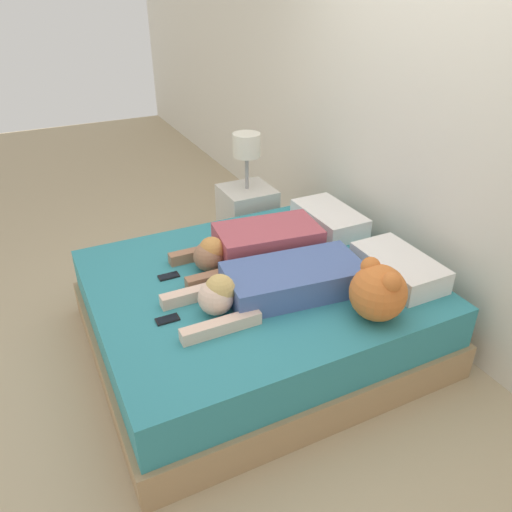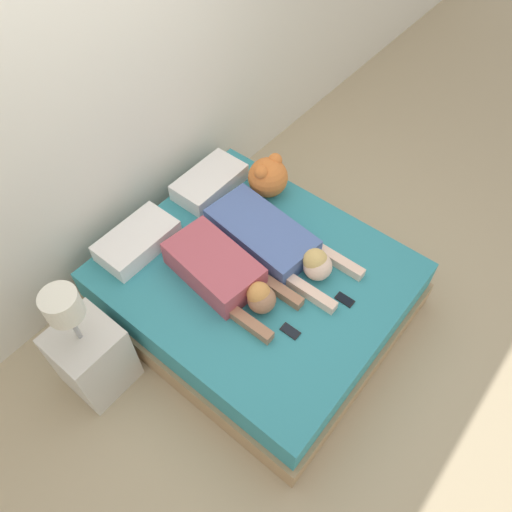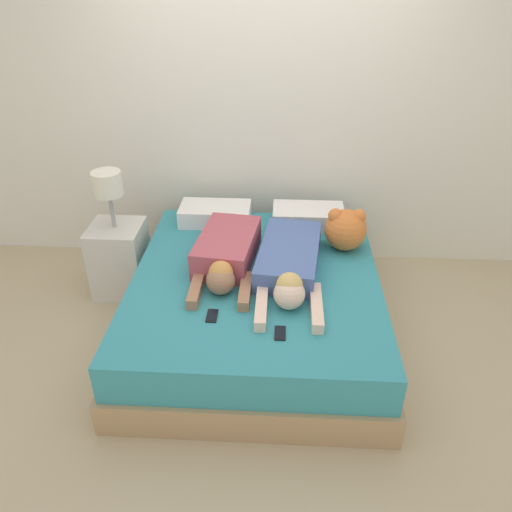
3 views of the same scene
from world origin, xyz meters
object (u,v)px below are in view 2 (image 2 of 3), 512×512
object	(u,v)px
nightstand	(91,354)
bed	(256,289)
pillow_head_right	(210,182)
person_left	(224,273)
person_right	(275,241)
pillow_head_left	(137,241)
plush_toy	(268,177)
cell_phone_right	(345,300)
cell_phone_left	(290,331)

from	to	relation	value
nightstand	bed	bearing A→B (deg)	-22.74
pillow_head_right	nightstand	world-z (taller)	nightstand
person_left	person_right	world-z (taller)	person_right
pillow_head_left	plush_toy	xyz separation A→B (m)	(1.01, -0.37, 0.09)
pillow_head_right	cell_phone_right	distance (m)	1.40
cell_phone_right	cell_phone_left	bearing A→B (deg)	161.59
person_right	plush_toy	size ratio (longest dim) A/B	3.62
cell_phone_left	plush_toy	size ratio (longest dim) A/B	0.39
cell_phone_left	person_right	bearing A→B (deg)	46.45
cell_phone_right	nightstand	world-z (taller)	nightstand
person_left	cell_phone_right	size ratio (longest dim) A/B	7.67
person_right	nightstand	size ratio (longest dim) A/B	1.13
bed	cell_phone_right	xyz separation A→B (m)	(0.17, -0.61, 0.25)
bed	person_right	bearing A→B (deg)	3.58
bed	cell_phone_right	world-z (taller)	cell_phone_right
person_right	person_left	bearing A→B (deg)	169.11
plush_toy	nightstand	xyz separation A→B (m)	(-1.75, 0.07, -0.31)
pillow_head_right	cell_phone_right	size ratio (longest dim) A/B	4.53
plush_toy	nightstand	bearing A→B (deg)	177.83
person_right	cell_phone_left	world-z (taller)	person_right
plush_toy	person_right	bearing A→B (deg)	-136.66
cell_phone_left	plush_toy	bearing A→B (deg)	45.03
cell_phone_left	pillow_head_left	bearing A→B (deg)	96.27
pillow_head_left	pillow_head_right	size ratio (longest dim) A/B	1.00
person_left	bed	bearing A→B (deg)	-24.71
bed	pillow_head_right	size ratio (longest dim) A/B	3.50
cell_phone_left	cell_phone_right	xyz separation A→B (m)	(0.41, -0.14, 0.00)
pillow_head_right	cell_phone_left	bearing A→B (deg)	-116.34
bed	pillow_head_right	xyz separation A→B (m)	(0.38, 0.77, 0.32)
pillow_head_right	person_left	distance (m)	0.89
cell_phone_right	plush_toy	distance (m)	1.12
pillow_head_right	nightstand	xyz separation A→B (m)	(-1.49, -0.30, -0.22)
bed	person_left	distance (m)	0.42
pillow_head_left	person_right	distance (m)	0.97
bed	person_left	xyz separation A→B (m)	(-0.21, 0.10, 0.35)
bed	cell_phone_left	bearing A→B (deg)	-116.82
pillow_head_left	plush_toy	size ratio (longest dim) A/B	1.77
cell_phone_right	nightstand	xyz separation A→B (m)	(-1.29, 1.08, -0.15)
pillow_head_right	person_right	world-z (taller)	person_right
person_right	plush_toy	world-z (taller)	plush_toy
pillow_head_left	cell_phone_right	distance (m)	1.49
bed	person_right	size ratio (longest dim) A/B	1.71
cell_phone_right	plush_toy	bearing A→B (deg)	65.59
pillow_head_left	person_right	world-z (taller)	person_right
bed	person_left	bearing A→B (deg)	155.29
pillow_head_left	person_left	size ratio (longest dim) A/B	0.59
bed	plush_toy	size ratio (longest dim) A/B	6.19
cell_phone_left	cell_phone_right	bearing A→B (deg)	-18.41
pillow_head_left	person_left	distance (m)	0.69
nightstand	person_right	bearing A→B (deg)	-18.70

